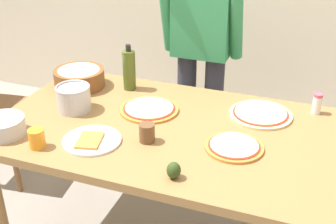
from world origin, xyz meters
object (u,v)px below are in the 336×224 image
at_px(person_cook, 202,41).
at_px(plate_with_slice, 92,140).
at_px(avocado, 174,170).
at_px(olive_oil_bottle, 129,70).
at_px(cup_small_brown, 147,133).
at_px(pizza_cooked_on_tray, 234,146).
at_px(mixing_bowl_steel, 3,126).
at_px(pizza_second_cooked, 149,109).
at_px(popcorn_bowl, 79,76).
at_px(salt_shaker, 317,104).
at_px(steel_pot, 73,98).
at_px(cup_orange, 37,139).
at_px(pizza_raw_on_board, 261,114).
at_px(dining_table, 164,142).

relative_size(person_cook, plate_with_slice, 6.23).
bearing_deg(avocado, olive_oil_bottle, 126.06).
relative_size(plate_with_slice, cup_small_brown, 3.06).
relative_size(pizza_cooked_on_tray, mixing_bowl_steel, 1.28).
height_order(pizza_second_cooked, popcorn_bowl, popcorn_bowl).
relative_size(popcorn_bowl, salt_shaker, 2.64).
bearing_deg(olive_oil_bottle, steel_pot, -114.52).
xyz_separation_m(cup_small_brown, avocado, (0.20, -0.22, -0.01)).
height_order(plate_with_slice, cup_orange, cup_orange).
bearing_deg(mixing_bowl_steel, person_cook, 60.51).
bearing_deg(plate_with_slice, popcorn_bowl, 125.13).
bearing_deg(popcorn_bowl, mixing_bowl_steel, -94.88).
bearing_deg(mixing_bowl_steel, avocado, -3.18).
height_order(pizza_raw_on_board, plate_with_slice, plate_with_slice).
height_order(pizza_cooked_on_tray, cup_small_brown, cup_small_brown).
xyz_separation_m(plate_with_slice, salt_shaker, (0.91, 0.63, 0.04)).
xyz_separation_m(mixing_bowl_steel, cup_orange, (0.21, -0.04, 0.00)).
height_order(olive_oil_bottle, salt_shaker, olive_oil_bottle).
distance_m(plate_with_slice, cup_small_brown, 0.25).
height_order(pizza_second_cooked, mixing_bowl_steel, mixing_bowl_steel).
relative_size(mixing_bowl_steel, olive_oil_bottle, 0.78).
relative_size(dining_table, olive_oil_bottle, 6.25).
height_order(dining_table, popcorn_bowl, popcorn_bowl).
bearing_deg(cup_small_brown, pizza_cooked_on_tray, 11.52).
height_order(plate_with_slice, salt_shaker, salt_shaker).
bearing_deg(salt_shaker, cup_small_brown, -141.61).
bearing_deg(plate_with_slice, salt_shaker, 34.82).
xyz_separation_m(plate_with_slice, olive_oil_bottle, (-0.08, 0.58, 0.11)).
distance_m(pizza_cooked_on_tray, pizza_second_cooked, 0.52).
xyz_separation_m(person_cook, pizza_second_cooked, (-0.08, -0.63, -0.17)).
relative_size(popcorn_bowl, mixing_bowl_steel, 1.40).
relative_size(person_cook, salt_shaker, 15.28).
bearing_deg(olive_oil_bottle, person_cook, 56.15).
height_order(mixing_bowl_steel, avocado, mixing_bowl_steel).
relative_size(plate_with_slice, salt_shaker, 2.45).
bearing_deg(dining_table, avocado, -64.10).
distance_m(dining_table, popcorn_bowl, 0.68).
bearing_deg(pizza_raw_on_board, cup_orange, -143.66).
distance_m(person_cook, plate_with_slice, 1.04).
bearing_deg(pizza_second_cooked, cup_small_brown, -69.17).
height_order(popcorn_bowl, cup_small_brown, popcorn_bowl).
distance_m(person_cook, pizza_raw_on_board, 0.69).
relative_size(pizza_raw_on_board, olive_oil_bottle, 1.21).
relative_size(olive_oil_bottle, avocado, 3.66).
distance_m(pizza_raw_on_board, plate_with_slice, 0.83).
bearing_deg(popcorn_bowl, salt_shaker, 5.55).
xyz_separation_m(steel_pot, cup_small_brown, (0.46, -0.15, -0.02)).
height_order(pizza_raw_on_board, mixing_bowl_steel, mixing_bowl_steel).
bearing_deg(plate_with_slice, dining_table, 44.67).
xyz_separation_m(mixing_bowl_steel, salt_shaker, (1.32, 0.71, 0.01)).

